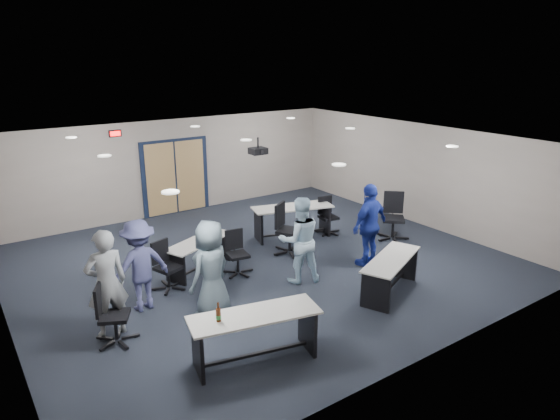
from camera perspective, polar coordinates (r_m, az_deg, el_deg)
floor at (r=11.16m, az=-2.28°, el=-6.00°), size 10.00×10.00×0.00m
back_wall at (r=14.57m, az=-11.97°, el=4.85°), size 10.00×0.04×2.70m
front_wall at (r=7.54m, az=16.55°, el=-7.58°), size 10.00×0.04×2.70m
right_wall at (r=13.93m, az=15.27°, el=4.04°), size 0.04×9.00×2.70m
ceiling at (r=10.38m, az=-2.46°, el=7.79°), size 10.00×9.00×0.04m
double_door at (r=14.61m, az=-11.84°, el=3.68°), size 2.00×0.07×2.20m
exit_sign at (r=13.80m, az=-18.33°, el=8.30°), size 0.32×0.07×0.18m
ceiling_projector at (r=11.01m, az=-2.52°, el=6.78°), size 0.35×0.32×0.37m
ceiling_can_lights at (r=10.60m, az=-3.19°, el=7.81°), size 6.24×5.74×0.02m
table_front_left at (r=7.61m, az=-2.98°, el=-13.39°), size 2.05×1.07×1.08m
table_front_right at (r=9.85m, az=12.55°, el=-6.64°), size 1.87×1.26×0.72m
table_back_left at (r=10.73m, az=-9.17°, el=-4.53°), size 1.75×1.18×0.79m
table_back_right at (r=12.46m, az=1.44°, el=-0.72°), size 2.10×1.18×0.81m
chair_back_a at (r=10.01m, az=-12.70°, el=-6.27°), size 0.78×0.78×0.98m
chair_back_b at (r=10.45m, az=-4.85°, el=-4.95°), size 0.66×0.66×0.94m
chair_back_c at (r=11.45m, az=1.13°, el=-2.20°), size 1.02×1.02×1.18m
chair_back_d at (r=12.79m, az=5.57°, el=-0.68°), size 0.68×0.68×0.95m
chair_loose_left at (r=8.49m, az=-18.41°, el=-11.20°), size 0.85×0.85×1.01m
chair_loose_right at (r=12.61m, az=12.85°, el=-0.78°), size 1.04×1.04×1.18m
person_gray at (r=8.57m, az=-19.22°, el=-7.92°), size 0.67×0.45×1.83m
person_plaid at (r=8.75m, az=-7.91°, el=-6.75°), size 1.01×0.84×1.77m
person_lightblue at (r=9.97m, az=2.26°, el=-3.44°), size 1.04×0.93×1.78m
person_navy at (r=10.91m, az=10.20°, el=-1.69°), size 1.13×0.62×1.83m
person_back at (r=9.27m, az=-15.74°, el=-6.10°), size 1.14×0.72×1.69m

